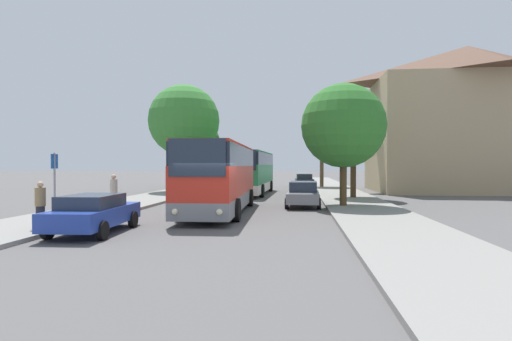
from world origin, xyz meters
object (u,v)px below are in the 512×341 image
Objects in this scene: tree_right_near at (343,126)px; bus_stop_sign at (55,179)px; parked_car_left_curb at (94,213)px; tree_left_near at (198,142)px; bus_front at (221,177)px; parked_car_right_far at (304,180)px; tree_right_mid at (322,132)px; tree_left_far at (184,121)px; parked_car_right_near at (303,194)px; tree_right_far at (353,129)px; pedestrian_waiting_far at (40,205)px; bus_middle at (251,172)px; pedestrian_waiting_near at (114,192)px.

bus_stop_sign is at bearing -149.38° from tree_right_near.
parked_car_left_curb is 31.07m from tree_left_near.
bus_front is 2.49× the size of parked_car_right_far.
tree_right_near is at bearing 22.40° from bus_front.
tree_right_mid reaches higher than bus_stop_sign.
tree_left_far is at bearing 111.46° from bus_front.
parked_car_right_near is 15.94m from tree_left_far.
tree_right_mid is at bearing 95.61° from tree_right_far.
pedestrian_waiting_far is 15.56m from tree_right_near.
tree_right_far is (15.13, -15.18, -0.05)m from tree_left_near.
tree_left_far is at bearing 172.10° from bus_middle.
tree_left_far is (-6.11, 1.02, 4.49)m from bus_middle.
bus_stop_sign is 19.36m from tree_left_far.
parked_car_right_far is 0.64× the size of tree_right_near.
tree_right_far is at bearing 46.66° from bus_front.
bus_front is at bearing -73.04° from tree_left_near.
tree_right_near is (1.87, -22.13, 3.88)m from parked_car_right_far.
tree_left_far is at bearing -82.78° from tree_left_near.
tree_left_near is 1.04× the size of tree_right_far.
bus_front reaches higher than parked_car_right_near.
tree_left_near is (-4.00, 30.50, 4.32)m from parked_car_left_curb.
tree_right_far is (11.13, 15.33, 4.27)m from parked_car_left_curb.
tree_left_near is 13.81m from tree_right_mid.
pedestrian_waiting_near is 0.25× the size of tree_right_far.
bus_front is 6.47× the size of pedestrian_waiting_far.
tree_right_mid is at bearing 65.48° from bus_stop_sign.
tree_left_near is at bearing 105.37° from bus_front.
bus_front is at bearing -131.75° from tree_right_far.
parked_car_left_curb is at bearing -136.01° from tree_right_near.
pedestrian_waiting_far is at bearing -84.41° from pedestrian_waiting_near.
parked_car_right_near is (4.22, -9.75, -1.12)m from bus_middle.
bus_stop_sign is at bearing -96.68° from pedestrian_waiting_far.
pedestrian_waiting_near is (0.89, 3.47, -0.80)m from bus_stop_sign.
tree_right_near is (6.45, -10.38, 2.76)m from bus_middle.
tree_right_near is at bearing 30.62° from bus_stop_sign.
bus_middle reaches higher than parked_car_right_far.
pedestrian_waiting_near is at bearing -86.70° from tree_left_far.
tree_right_mid is (11.63, 23.97, 4.92)m from pedestrian_waiting_near.
tree_left_near is 21.43m from tree_right_far.
parked_car_right_far is 0.55× the size of tree_right_mid.
tree_right_mid reaches higher than tree_right_near.
tree_right_far reaches higher than parked_car_right_near.
pedestrian_waiting_near is 0.19× the size of tree_left_far.
bus_middle reaches higher than bus_stop_sign.
tree_left_far is 15.19m from tree_right_mid.
tree_right_mid is at bearing 70.69° from pedestrian_waiting_near.
parked_car_right_far is (4.61, 25.01, -1.08)m from bus_front.
parked_car_left_curb is 1.00× the size of parked_car_right_far.
pedestrian_waiting_far is 0.24× the size of tree_right_far.
parked_car_left_curb is at bearing 73.24° from parked_car_right_far.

